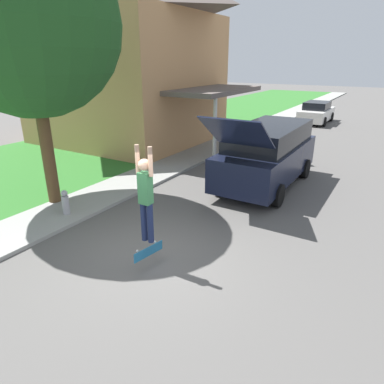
{
  "coord_description": "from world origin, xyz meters",
  "views": [
    {
      "loc": [
        4.32,
        -5.32,
        4.17
      ],
      "look_at": [
        0.3,
        1.29,
        1.19
      ],
      "focal_mm": 32.0,
      "sensor_mm": 36.0,
      "label": 1
    }
  ],
  "objects_px": {
    "fire_hydrant": "(65,203)",
    "lawn_tree_near": "(28,24)",
    "car_down_street": "(316,113)",
    "skateboard": "(148,251)",
    "suv_parked": "(268,154)",
    "skateboarder": "(146,194)"
  },
  "relations": [
    {
      "from": "skateboard",
      "to": "fire_hydrant",
      "type": "height_order",
      "value": "fire_hydrant"
    },
    {
      "from": "car_down_street",
      "to": "skateboard",
      "type": "xyz_separation_m",
      "value": [
        1.09,
        -20.52,
        -0.41
      ]
    },
    {
      "from": "skateboard",
      "to": "suv_parked",
      "type": "bearing_deg",
      "value": 86.23
    },
    {
      "from": "skateboarder",
      "to": "skateboard",
      "type": "xyz_separation_m",
      "value": [
        -0.01,
        0.0,
        -1.34
      ]
    },
    {
      "from": "suv_parked",
      "to": "skateboarder",
      "type": "bearing_deg",
      "value": -93.68
    },
    {
      "from": "lawn_tree_near",
      "to": "car_down_street",
      "type": "xyz_separation_m",
      "value": [
        3.48,
        19.37,
        -4.33
      ]
    },
    {
      "from": "lawn_tree_near",
      "to": "skateboard",
      "type": "xyz_separation_m",
      "value": [
        4.57,
        -1.15,
        -4.73
      ]
    },
    {
      "from": "skateboarder",
      "to": "lawn_tree_near",
      "type": "bearing_deg",
      "value": 165.84
    },
    {
      "from": "skateboard",
      "to": "fire_hydrant",
      "type": "distance_m",
      "value": 3.55
    },
    {
      "from": "suv_parked",
      "to": "skateboard",
      "type": "relative_size",
      "value": 7.28
    },
    {
      "from": "car_down_street",
      "to": "skateboarder",
      "type": "xyz_separation_m",
      "value": [
        1.1,
        -20.52,
        0.94
      ]
    },
    {
      "from": "car_down_street",
      "to": "skateboard",
      "type": "relative_size",
      "value": 5.19
    },
    {
      "from": "suv_parked",
      "to": "skateboarder",
      "type": "relative_size",
      "value": 2.85
    },
    {
      "from": "car_down_street",
      "to": "fire_hydrant",
      "type": "relative_size",
      "value": 5.94
    },
    {
      "from": "fire_hydrant",
      "to": "skateboard",
      "type": "bearing_deg",
      "value": -11.35
    },
    {
      "from": "fire_hydrant",
      "to": "lawn_tree_near",
      "type": "bearing_deg",
      "value": 157.28
    },
    {
      "from": "skateboarder",
      "to": "skateboard",
      "type": "relative_size",
      "value": 2.55
    },
    {
      "from": "skateboarder",
      "to": "fire_hydrant",
      "type": "relative_size",
      "value": 2.92
    },
    {
      "from": "lawn_tree_near",
      "to": "suv_parked",
      "type": "xyz_separation_m",
      "value": [
        4.97,
        5.03,
        -3.89
      ]
    },
    {
      "from": "suv_parked",
      "to": "fire_hydrant",
      "type": "xyz_separation_m",
      "value": [
        -3.88,
        -5.48,
        -0.71
      ]
    },
    {
      "from": "suv_parked",
      "to": "skateboarder",
      "type": "distance_m",
      "value": 6.21
    },
    {
      "from": "car_down_street",
      "to": "skateboarder",
      "type": "distance_m",
      "value": 20.57
    }
  ]
}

